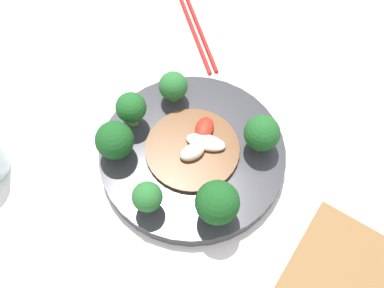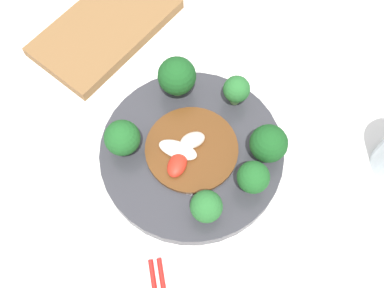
{
  "view_description": "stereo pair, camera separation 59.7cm",
  "coord_description": "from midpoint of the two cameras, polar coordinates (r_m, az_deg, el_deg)",
  "views": [
    {
      "loc": [
        -0.27,
        -0.14,
        1.34
      ],
      "look_at": [
        -0.0,
        0.04,
        0.78
      ],
      "focal_mm": 42.0,
      "sensor_mm": 36.0,
      "label": 1
    },
    {
      "loc": [
        0.21,
        0.22,
        1.38
      ],
      "look_at": [
        -0.0,
        0.04,
        0.78
      ],
      "focal_mm": 42.0,
      "sensor_mm": 36.0,
      "label": 2
    }
  ],
  "objects": [
    {
      "name": "table",
      "position": [
        0.99,
        3.15,
        -29.69
      ],
      "size": [
        0.89,
        0.84,
        0.74
      ],
      "color": "silver",
      "rests_on": "ground_plane"
    },
    {
      "name": "broccoli_north",
      "position": [
        0.57,
        -8.26,
        -21.97
      ],
      "size": [
        0.05,
        0.05,
        0.06
      ],
      "color": "#70A356",
      "rests_on": "plate"
    },
    {
      "name": "chopsticks",
      "position": [
        0.68,
        1.75,
        -4.87
      ],
      "size": [
        0.15,
        0.17,
        0.01
      ],
      "color": "red",
      "rests_on": "table"
    },
    {
      "name": "stirfry_center",
      "position": [
        0.59,
        1.88,
        -27.12
      ],
      "size": [
        0.14,
        0.14,
        0.02
      ],
      "color": "#5B3314",
      "rests_on": "plate"
    },
    {
      "name": "plate",
      "position": [
        0.61,
        1.4,
        -27.49
      ],
      "size": [
        0.28,
        0.28,
        0.02
      ],
      "color": "#333338",
      "rests_on": "table"
    },
    {
      "name": "ground_plane",
      "position": [
        1.36,
        2.3,
        -29.77
      ],
      "size": [
        8.0,
        8.0,
        0.0
      ],
      "primitive_type": "plane",
      "color": "#B7B2A8"
    },
    {
      "name": "broccoli_southeast",
      "position": [
        0.58,
        12.59,
        -25.93
      ],
      "size": [
        0.05,
        0.05,
        0.06
      ],
      "color": "#70A356",
      "rests_on": "plate"
    },
    {
      "name": "broccoli_northeast",
      "position": [
        0.58,
        -1.61,
        -17.84
      ],
      "size": [
        0.04,
        0.04,
        0.05
      ],
      "color": "#70A356",
      "rests_on": "plate"
    },
    {
      "name": "broccoli_northwest",
      "position": [
        0.57,
        -10.88,
        -27.23
      ],
      "size": [
        0.06,
        0.06,
        0.06
      ],
      "color": "#89B76B",
      "rests_on": "plate"
    },
    {
      "name": "broccoli_southwest",
      "position": [
        0.56,
        5.89,
        -37.36
      ],
      "size": [
        0.06,
        0.06,
        0.07
      ],
      "color": "#70A356",
      "rests_on": "plate"
    },
    {
      "name": "broccoli_west",
      "position": [
        0.57,
        -5.69,
        -36.23
      ],
      "size": [
        0.04,
        0.04,
        0.06
      ],
      "color": "#70A356",
      "rests_on": "plate"
    }
  ]
}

